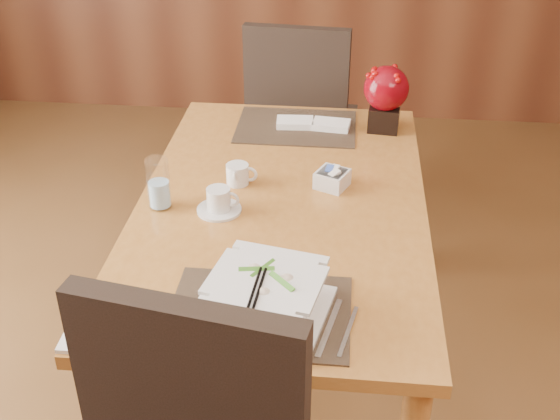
# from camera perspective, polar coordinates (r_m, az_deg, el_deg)

# --- Properties ---
(dining_table) EXTENTS (0.90, 1.50, 0.75)m
(dining_table) POSITION_cam_1_polar(r_m,az_deg,el_deg) (2.26, 0.15, -1.36)
(dining_table) COLOR #B27231
(dining_table) RESTS_ON ground
(placemat_near) EXTENTS (0.45, 0.33, 0.01)m
(placemat_near) POSITION_cam_1_polar(r_m,az_deg,el_deg) (1.76, -1.66, -8.35)
(placemat_near) COLOR black
(placemat_near) RESTS_ON dining_table
(placemat_far) EXTENTS (0.45, 0.33, 0.01)m
(placemat_far) POSITION_cam_1_polar(r_m,az_deg,el_deg) (2.69, 1.33, 6.79)
(placemat_far) COLOR black
(placemat_far) RESTS_ON dining_table
(soup_setting) EXTENTS (0.34, 0.34, 0.12)m
(soup_setting) POSITION_cam_1_polar(r_m,az_deg,el_deg) (1.71, -1.17, -7.17)
(soup_setting) COLOR silver
(soup_setting) RESTS_ON dining_table
(coffee_cup) EXTENTS (0.14, 0.14, 0.08)m
(coffee_cup) POSITION_cam_1_polar(r_m,az_deg,el_deg) (2.14, -5.00, 0.68)
(coffee_cup) COLOR silver
(coffee_cup) RESTS_ON dining_table
(water_glass) EXTENTS (0.08, 0.08, 0.16)m
(water_glass) POSITION_cam_1_polar(r_m,az_deg,el_deg) (2.16, -9.84, 2.12)
(water_glass) COLOR white
(water_glass) RESTS_ON dining_table
(creamer_jug) EXTENTS (0.10, 0.10, 0.07)m
(creamer_jug) POSITION_cam_1_polar(r_m,az_deg,el_deg) (2.29, -3.47, 2.93)
(creamer_jug) COLOR silver
(creamer_jug) RESTS_ON dining_table
(sugar_caddy) EXTENTS (0.12, 0.12, 0.06)m
(sugar_caddy) POSITION_cam_1_polar(r_m,az_deg,el_deg) (2.28, 4.26, 2.53)
(sugar_caddy) COLOR silver
(sugar_caddy) RESTS_ON dining_table
(berry_decor) EXTENTS (0.17, 0.17, 0.25)m
(berry_decor) POSITION_cam_1_polar(r_m,az_deg,el_deg) (2.65, 8.60, 9.28)
(berry_decor) COLOR black
(berry_decor) RESTS_ON dining_table
(napkins_far) EXTENTS (0.28, 0.11, 0.02)m
(napkins_far) POSITION_cam_1_polar(r_m,az_deg,el_deg) (2.68, 2.91, 7.01)
(napkins_far) COLOR white
(napkins_far) RESTS_ON dining_table
(bread_plate) EXTENTS (0.17, 0.17, 0.01)m
(bread_plate) POSITION_cam_1_polar(r_m,az_deg,el_deg) (1.76, -14.34, -9.41)
(bread_plate) COLOR silver
(bread_plate) RESTS_ON dining_table
(far_chair) EXTENTS (0.51, 0.52, 1.02)m
(far_chair) POSITION_cam_1_polar(r_m,az_deg,el_deg) (3.24, 1.66, 7.78)
(far_chair) COLOR black
(far_chair) RESTS_ON ground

